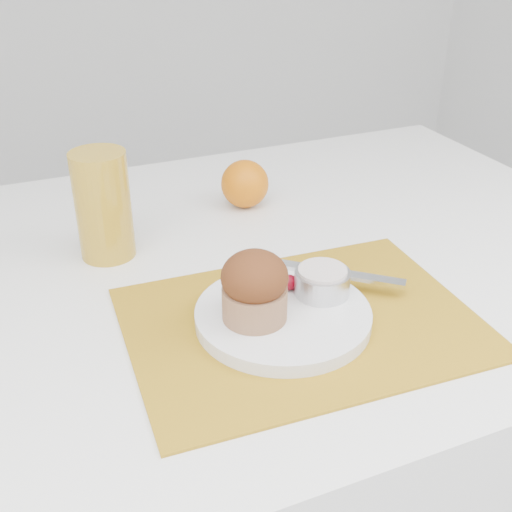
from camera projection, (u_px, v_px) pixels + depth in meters
name	position (u px, v px, depth m)	size (l,w,h in m)	color
table	(236.00, 456.00, 1.06)	(1.20, 0.80, 0.75)	white
placemat	(301.00, 322.00, 0.75)	(0.40, 0.29, 0.00)	#A67717
plate	(283.00, 316.00, 0.74)	(0.20, 0.20, 0.02)	silver
ramekin	(322.00, 282.00, 0.76)	(0.07, 0.07, 0.03)	#B9B9BD
cream	(323.00, 272.00, 0.76)	(0.06, 0.06, 0.01)	beige
raspberry_near	(289.00, 282.00, 0.77)	(0.02, 0.02, 0.02)	#55020D
raspberry_far	(302.00, 282.00, 0.78)	(0.02, 0.02, 0.02)	#5B0204
butter_knife	(324.00, 271.00, 0.81)	(0.20, 0.02, 0.01)	silver
orange	(245.00, 184.00, 1.02)	(0.08, 0.08, 0.08)	orange
juice_glass	(103.00, 205.00, 0.86)	(0.07, 0.07, 0.15)	#BB9023
muffin	(255.00, 287.00, 0.71)	(0.09, 0.09, 0.08)	#9D6D4C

